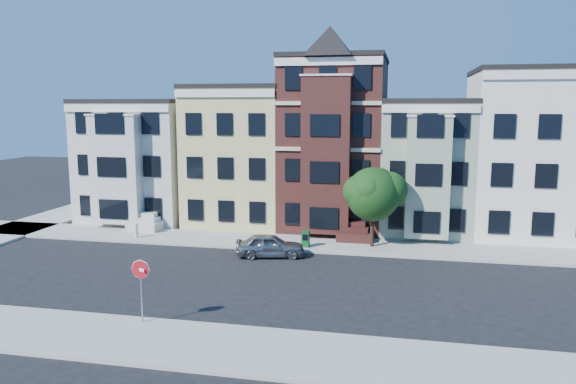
% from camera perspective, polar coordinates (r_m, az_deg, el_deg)
% --- Properties ---
extents(ground, '(120.00, 120.00, 0.00)m').
position_cam_1_polar(ground, '(28.43, 0.97, -9.35)').
color(ground, black).
extents(far_sidewalk, '(60.00, 4.00, 0.15)m').
position_cam_1_polar(far_sidewalk, '(35.99, 3.42, -5.34)').
color(far_sidewalk, '#9E9B93').
rests_on(far_sidewalk, ground).
extents(near_sidewalk, '(60.00, 4.00, 0.15)m').
position_cam_1_polar(near_sidewalk, '(21.13, -3.36, -15.77)').
color(near_sidewalk, '#9E9B93').
rests_on(near_sidewalk, ground).
extents(house_white, '(8.00, 9.00, 9.00)m').
position_cam_1_polar(house_white, '(45.91, -14.12, 3.09)').
color(house_white, beige).
rests_on(house_white, ground).
extents(house_yellow, '(7.00, 9.00, 10.00)m').
position_cam_1_polar(house_yellow, '(42.95, -4.49, 3.62)').
color(house_yellow, '#CDC47F').
rests_on(house_yellow, ground).
extents(house_brown, '(7.00, 9.00, 12.00)m').
position_cam_1_polar(house_brown, '(41.44, 4.85, 4.82)').
color(house_brown, '#381815').
rests_on(house_brown, ground).
extents(house_green, '(6.00, 9.00, 9.00)m').
position_cam_1_polar(house_green, '(41.27, 13.82, 2.48)').
color(house_green, gray).
rests_on(house_green, ground).
extents(house_cream, '(8.00, 9.00, 11.00)m').
position_cam_1_polar(house_cream, '(41.99, 23.48, 3.49)').
color(house_cream, silver).
rests_on(house_cream, ground).
extents(street_tree, '(5.54, 5.54, 6.13)m').
position_cam_1_polar(street_tree, '(34.95, 8.62, -0.59)').
color(street_tree, '#1E4A18').
rests_on(street_tree, far_sidewalk).
extents(parked_car, '(4.30, 2.50, 1.38)m').
position_cam_1_polar(parked_car, '(33.20, -1.86, -5.45)').
color(parked_car, gray).
rests_on(parked_car, ground).
extents(newspaper_box, '(0.48, 0.43, 1.02)m').
position_cam_1_polar(newspaper_box, '(34.92, 1.81, -4.78)').
color(newspaper_box, '#155023').
rests_on(newspaper_box, far_sidewalk).
extents(fire_hydrant, '(0.35, 0.35, 0.77)m').
position_cam_1_polar(fire_hydrant, '(38.71, -15.16, -3.93)').
color(fire_hydrant, beige).
rests_on(fire_hydrant, far_sidewalk).
extents(stop_sign, '(0.79, 0.42, 2.95)m').
position_cam_1_polar(stop_sign, '(23.62, -14.68, -9.32)').
color(stop_sign, '#AB131B').
rests_on(stop_sign, near_sidewalk).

